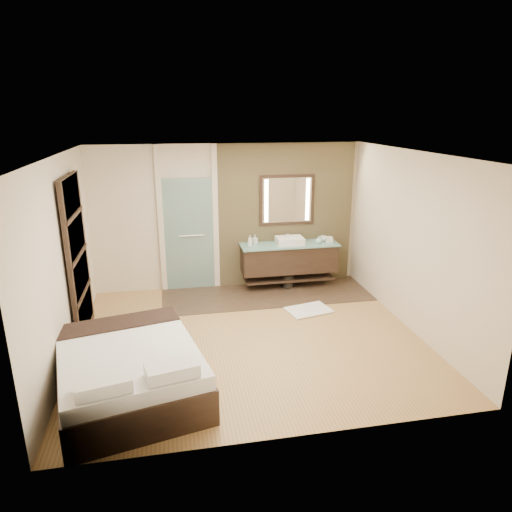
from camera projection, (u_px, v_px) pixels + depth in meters
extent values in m
plane|color=#A07143|center=(250.00, 337.00, 6.85)|extent=(5.00, 5.00, 0.00)
cube|color=#31271B|center=(267.00, 294.00, 8.45)|extent=(3.80, 1.30, 0.01)
cube|color=#A08A5B|center=(286.00, 215.00, 8.71)|extent=(2.60, 0.08, 2.70)
cube|color=black|center=(289.00, 258.00, 8.67)|extent=(1.80, 0.50, 0.50)
cube|color=black|center=(288.00, 278.00, 8.79)|extent=(1.71, 0.45, 0.04)
cube|color=#82C6C0|center=(290.00, 245.00, 8.57)|extent=(1.85, 0.55, 0.03)
cube|color=white|center=(290.00, 241.00, 8.54)|extent=(0.50, 0.38, 0.13)
cylinder|color=silver|center=(287.00, 237.00, 8.72)|extent=(0.03, 0.03, 0.18)
cylinder|color=silver|center=(288.00, 233.00, 8.65)|extent=(0.02, 0.10, 0.02)
cube|color=black|center=(287.00, 200.00, 8.57)|extent=(1.06, 0.03, 0.96)
cube|color=white|center=(287.00, 200.00, 8.56)|extent=(0.94, 0.01, 0.84)
cube|color=#F9E8BB|center=(266.00, 201.00, 8.48)|extent=(0.07, 0.01, 0.80)
cube|color=#F9E8BB|center=(308.00, 200.00, 8.62)|extent=(0.07, 0.01, 0.80)
cube|color=#A5D0CD|center=(189.00, 235.00, 8.46)|extent=(0.90, 0.05, 2.10)
cylinder|color=silver|center=(192.00, 236.00, 8.42)|extent=(0.45, 0.03, 0.03)
cube|color=beige|center=(161.00, 220.00, 8.29)|extent=(0.10, 0.08, 2.70)
cube|color=beige|center=(215.00, 218.00, 8.46)|extent=(0.10, 0.08, 2.70)
cube|color=black|center=(78.00, 259.00, 6.61)|extent=(0.06, 1.20, 2.40)
cube|color=beige|center=(86.00, 311.00, 6.86)|extent=(0.02, 1.06, 0.52)
cube|color=beige|center=(81.00, 274.00, 6.69)|extent=(0.02, 1.06, 0.52)
cube|color=beige|center=(76.00, 236.00, 6.51)|extent=(0.02, 1.06, 0.52)
cube|color=beige|center=(71.00, 195.00, 6.33)|extent=(0.02, 1.06, 0.52)
cube|color=black|center=(130.00, 378.00, 5.41)|extent=(1.95, 2.25, 0.43)
cube|color=silver|center=(128.00, 356.00, 5.32)|extent=(1.90, 2.19, 0.18)
cube|color=black|center=(119.00, 323.00, 5.93)|extent=(1.57, 0.76, 0.04)
cube|color=silver|center=(103.00, 385.00, 4.45)|extent=(0.59, 0.40, 0.14)
cube|color=silver|center=(172.00, 370.00, 4.72)|extent=(0.59, 0.40, 0.14)
cube|color=white|center=(309.00, 310.00, 7.75)|extent=(0.81, 0.65, 0.02)
cylinder|color=black|center=(288.00, 281.00, 8.73)|extent=(0.28, 0.28, 0.27)
cube|color=silver|center=(329.00, 240.00, 8.66)|extent=(0.14, 0.14, 0.10)
imported|color=silver|center=(250.00, 241.00, 8.38)|extent=(0.09, 0.09, 0.21)
imported|color=#B2B2B2|center=(255.00, 239.00, 8.54)|extent=(0.11, 0.11, 0.18)
imported|color=#A4CEC8|center=(319.00, 240.00, 8.56)|extent=(0.13, 0.13, 0.15)
imported|color=white|center=(323.00, 238.00, 8.75)|extent=(0.16, 0.16, 0.10)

